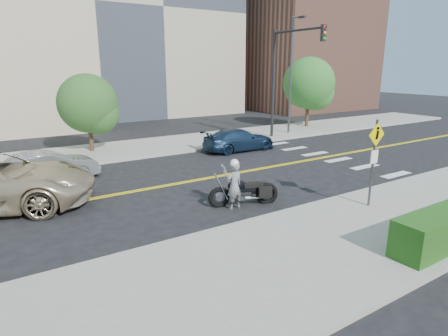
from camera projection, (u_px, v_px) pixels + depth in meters
name	position (u px, v px, depth m)	size (l,w,h in m)	color
ground_plane	(180.00, 183.00, 16.02)	(120.00, 120.00, 0.00)	black
sidewalk_near	(305.00, 252.00, 9.89)	(60.00, 5.00, 0.15)	#9E9B91
sidewalk_far	(124.00, 150.00, 22.10)	(60.00, 5.00, 0.15)	#9E9B91
building_mid	(136.00, 15.00, 38.71)	(18.00, 14.00, 20.00)	#A39984
building_right	(302.00, 56.00, 44.21)	(14.00, 12.00, 12.00)	#8C5947
lamp_post	(291.00, 77.00, 26.44)	(0.16, 0.16, 8.00)	#4C4C51
traffic_light	(283.00, 69.00, 24.11)	(0.28, 4.50, 7.00)	black
pedestrian_sign	(374.00, 155.00, 12.54)	(0.78, 0.08, 3.00)	#4C4C51
motorcyclist	(234.00, 184.00, 12.91)	(0.65, 0.45, 1.79)	silver
motorcycle	(244.00, 185.00, 13.32)	(2.49, 0.76, 1.51)	black
parked_car_silver	(48.00, 167.00, 16.06)	(1.42, 4.07, 1.34)	gray
parked_car_blue	(239.00, 140.00, 22.12)	(1.81, 4.45, 1.29)	navy
tree_far_a	(88.00, 104.00, 20.84)	(3.28, 3.28, 4.49)	#382619
tree_far_b	(309.00, 83.00, 29.55)	(4.04, 4.04, 5.59)	#382619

